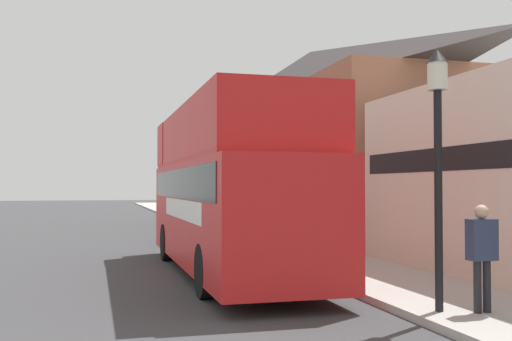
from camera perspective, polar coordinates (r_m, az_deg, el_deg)
name	(u,v)px	position (r m, az deg, el deg)	size (l,w,h in m)	color
ground_plane	(81,239)	(25.75, -16.37, -6.30)	(144.00, 144.00, 0.00)	#3D3D3F
sidewalk	(261,240)	(23.62, 0.48, -6.63)	(2.84, 108.00, 0.14)	#ADAAA3
brick_terrace_rear	(311,140)	(30.97, 5.23, 2.92)	(6.00, 23.49, 9.14)	#9E664C
tour_bus	(227,201)	(14.95, -2.81, -2.96)	(2.55, 10.30, 4.07)	red
parked_car_ahead_of_bus	(197,224)	(22.91, -5.65, -5.09)	(1.92, 4.18, 1.59)	navy
pedestrian_second	(482,248)	(10.36, 20.71, -6.88)	(0.45, 0.25, 1.73)	#232328
lamp_post_nearest	(438,128)	(10.25, 16.93, 3.87)	(0.35, 0.35, 4.28)	black
lamp_post_second	(282,146)	(18.31, 2.47, 2.30)	(0.35, 0.35, 4.72)	black
lamp_post_third	(218,162)	(26.75, -3.61, 0.83)	(0.35, 0.35, 4.52)	black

